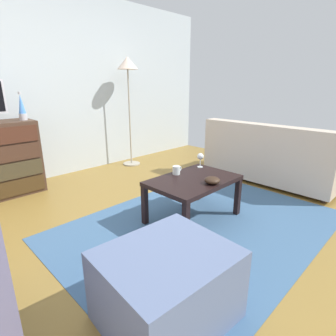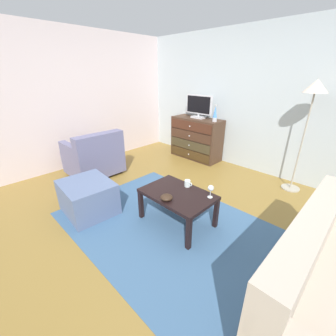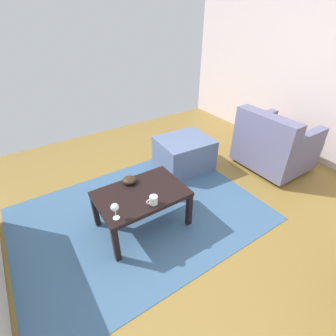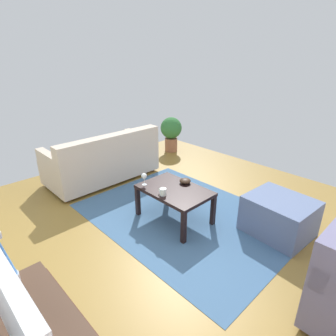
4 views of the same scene
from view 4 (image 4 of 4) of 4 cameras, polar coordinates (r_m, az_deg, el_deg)
The scene contains 11 objects.
ground_plane at distance 3.43m, azimuth 3.66°, elevation -12.72°, with size 5.61×5.03×0.05m, color olive.
area_rug at distance 3.65m, azimuth 3.49°, elevation -9.77°, with size 2.60×1.90×0.01m, color #3B5C80.
tv at distance 1.19m, azimuth -28.44°, elevation -25.62°, with size 0.63×0.18×0.47m.
lava_lamp at distance 1.60m, azimuth -30.32°, elevation -16.77°, with size 0.09×0.09×0.33m.
coffee_table at distance 3.40m, azimuth 1.34°, elevation -5.11°, with size 0.86×0.58×0.43m.
wine_glass at distance 3.44m, azimuth -4.92°, elevation -1.70°, with size 0.07×0.07×0.16m.
mug at distance 3.22m, azimuth -1.05°, elevation -4.89°, with size 0.11×0.08×0.09m.
bowl_decorative at distance 3.51m, azimuth 3.53°, elevation -2.66°, with size 0.14×0.14×0.06m, color #312116.
couch_large at distance 4.64m, azimuth -13.01°, elevation 1.42°, with size 0.85×1.74×0.81m.
ottoman at distance 3.48m, azimuth 21.77°, elevation -9.11°, with size 0.70×0.60×0.44m, color slate.
potted_plant at distance 5.84m, azimuth 0.65°, elevation 7.59°, with size 0.44×0.44×0.72m.
Camera 4 is at (-1.86, 2.09, 1.97)m, focal length 29.76 mm.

